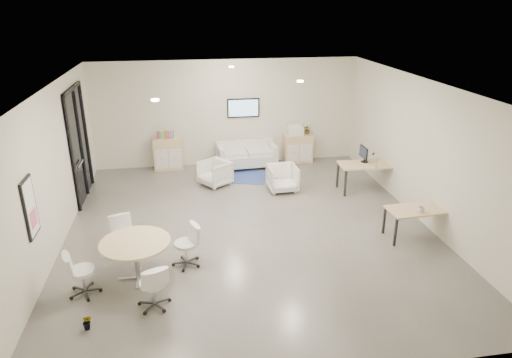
{
  "coord_description": "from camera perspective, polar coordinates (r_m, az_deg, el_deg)",
  "views": [
    {
      "loc": [
        -1.35,
        -9.09,
        4.81
      ],
      "look_at": [
        0.22,
        0.4,
        1.02
      ],
      "focal_mm": 32.0,
      "sensor_mm": 36.0,
      "label": 1
    }
  ],
  "objects": [
    {
      "name": "printer",
      "position": [
        14.29,
        4.94,
        6.15
      ],
      "size": [
        0.47,
        0.4,
        0.32
      ],
      "rotation": [
        0.0,
        0.0,
        -0.04
      ],
      "color": "white",
      "rests_on": "sideboard_right"
    },
    {
      "name": "room_shell",
      "position": [
        9.73,
        -0.89,
        2.24
      ],
      "size": [
        9.6,
        10.6,
        4.8
      ],
      "color": "#54514D",
      "rests_on": "ground"
    },
    {
      "name": "sideboard_right",
      "position": [
        14.48,
        5.26,
        3.86
      ],
      "size": [
        0.9,
        0.43,
        0.9
      ],
      "color": "tan",
      "rests_on": "room_shell"
    },
    {
      "name": "armchair_right",
      "position": [
        12.23,
        3.34,
        0.25
      ],
      "size": [
        0.78,
        0.73,
        0.78
      ],
      "primitive_type": "imported",
      "rotation": [
        0.0,
        0.0,
        0.03
      ],
      "color": "silver",
      "rests_on": "room_shell"
    },
    {
      "name": "desk_front",
      "position": [
        10.32,
        19.59,
        -3.86
      ],
      "size": [
        1.34,
        0.73,
        0.68
      ],
      "rotation": [
        0.0,
        0.0,
        0.06
      ],
      "color": "tan",
      "rests_on": "room_shell"
    },
    {
      "name": "monitor",
      "position": [
        12.5,
        13.32,
        3.09
      ],
      "size": [
        0.2,
        0.5,
        0.44
      ],
      "color": "black",
      "rests_on": "desk_rear"
    },
    {
      "name": "round_table",
      "position": [
        8.57,
        -14.85,
        -8.05
      ],
      "size": [
        1.27,
        1.27,
        0.77
      ],
      "color": "tan",
      "rests_on": "room_shell"
    },
    {
      "name": "ceiling_spots",
      "position": [
        10.12,
        -2.81,
        12.2
      ],
      "size": [
        3.14,
        4.14,
        0.03
      ],
      "color": "#FFEAC6",
      "rests_on": "room_shell"
    },
    {
      "name": "loveseat",
      "position": [
        14.01,
        -1.22,
        2.95
      ],
      "size": [
        1.81,
        1.0,
        0.66
      ],
      "rotation": [
        0.0,
        0.0,
        0.07
      ],
      "color": "silver",
      "rests_on": "room_shell"
    },
    {
      "name": "desk_rear",
      "position": [
        12.48,
        13.63,
        1.51
      ],
      "size": [
        1.47,
        0.79,
        0.75
      ],
      "rotation": [
        0.0,
        0.0,
        -0.05
      ],
      "color": "tan",
      "rests_on": "room_shell"
    },
    {
      "name": "sideboard_left",
      "position": [
        14.03,
        -10.91,
        3.13
      ],
      "size": [
        0.86,
        0.45,
        0.97
      ],
      "color": "tan",
      "rests_on": "room_shell"
    },
    {
      "name": "artwork",
      "position": [
        8.58,
        -26.4,
        -3.25
      ],
      "size": [
        0.05,
        0.54,
        1.04
      ],
      "color": "black",
      "rests_on": "room_shell"
    },
    {
      "name": "plant_floor",
      "position": [
        7.93,
        -20.28,
        -16.86
      ],
      "size": [
        0.24,
        0.31,
        0.12
      ],
      "primitive_type": "imported",
      "rotation": [
        0.0,
        0.0,
        -0.38
      ],
      "color": "#3F7F3F",
      "rests_on": "room_shell"
    },
    {
      "name": "cup",
      "position": [
        10.12,
        19.95,
        -3.55
      ],
      "size": [
        0.16,
        0.13,
        0.14
      ],
      "primitive_type": "imported",
      "rotation": [
        0.0,
        0.0,
        -0.2
      ],
      "color": "white",
      "rests_on": "desk_front"
    },
    {
      "name": "armchair_left",
      "position": [
        12.64,
        -5.18,
        0.89
      ],
      "size": [
        0.99,
        1.0,
        0.76
      ],
      "primitive_type": "imported",
      "rotation": [
        0.0,
        0.0,
        -0.95
      ],
      "color": "silver",
      "rests_on": "room_shell"
    },
    {
      "name": "books",
      "position": [
        13.87,
        -11.26,
        5.46
      ],
      "size": [
        0.5,
        0.14,
        0.22
      ],
      "color": "red",
      "rests_on": "sideboard_left"
    },
    {
      "name": "blue_rug",
      "position": [
        13.35,
        -2.42,
        0.37
      ],
      "size": [
        1.99,
        1.62,
        0.01
      ],
      "primitive_type": "cube",
      "rotation": [
        0.0,
        0.0,
        -0.31
      ],
      "color": "navy",
      "rests_on": "room_shell"
    },
    {
      "name": "meeting_chairs",
      "position": [
        8.71,
        -14.68,
        -9.64
      ],
      "size": [
        2.53,
        2.53,
        0.82
      ],
      "color": "white",
      "rests_on": "room_shell"
    },
    {
      "name": "glass_door",
      "position": [
        12.34,
        -21.26,
        4.46
      ],
      "size": [
        0.09,
        1.9,
        2.85
      ],
      "color": "black",
      "rests_on": "room_shell"
    },
    {
      "name": "wall_tv",
      "position": [
        14.02,
        -1.6,
        8.87
      ],
      "size": [
        0.98,
        0.06,
        0.58
      ],
      "color": "black",
      "rests_on": "room_shell"
    },
    {
      "name": "plant_cabinet",
      "position": [
        14.41,
        6.47,
        6.07
      ],
      "size": [
        0.33,
        0.35,
        0.23
      ],
      "primitive_type": "imported",
      "rotation": [
        0.0,
        0.0,
        -0.26
      ],
      "color": "#3F7F3F",
      "rests_on": "sideboard_right"
    }
  ]
}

